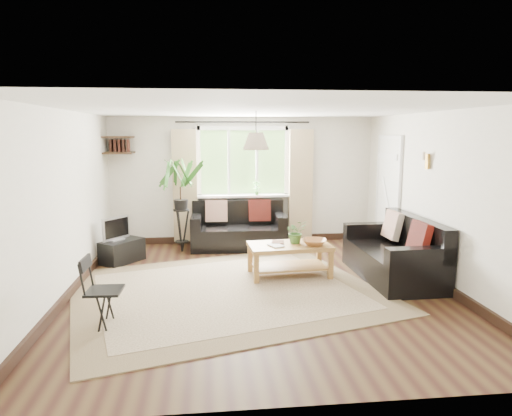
{
  "coord_description": "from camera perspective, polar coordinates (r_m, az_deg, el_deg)",
  "views": [
    {
      "loc": [
        -0.68,
        -5.95,
        2.11
      ],
      "look_at": [
        0.0,
        0.4,
        1.05
      ],
      "focal_mm": 32.0,
      "sensor_mm": 36.0,
      "label": 1
    }
  ],
  "objects": [
    {
      "name": "floor",
      "position": [
        6.34,
        0.39,
        -9.99
      ],
      "size": [
        5.5,
        5.5,
        0.0
      ],
      "primitive_type": "plane",
      "color": "black",
      "rests_on": "ground"
    },
    {
      "name": "ceiling",
      "position": [
        5.99,
        0.42,
        12.21
      ],
      "size": [
        5.5,
        5.5,
        0.0
      ],
      "primitive_type": "plane",
      "rotation": [
        3.14,
        0.0,
        0.0
      ],
      "color": "white",
      "rests_on": "floor"
    },
    {
      "name": "wall_back",
      "position": [
        8.77,
        -1.63,
        3.47
      ],
      "size": [
        5.0,
        0.02,
        2.4
      ],
      "primitive_type": "cube",
      "color": "white",
      "rests_on": "floor"
    },
    {
      "name": "wall_front",
      "position": [
        3.39,
        5.7,
        -6.18
      ],
      "size": [
        5.0,
        0.02,
        2.4
      ],
      "primitive_type": "cube",
      "color": "white",
      "rests_on": "floor"
    },
    {
      "name": "wall_left",
      "position": [
        6.28,
        -22.88,
        0.36
      ],
      "size": [
        0.02,
        5.5,
        2.4
      ],
      "primitive_type": "cube",
      "color": "white",
      "rests_on": "floor"
    },
    {
      "name": "wall_right",
      "position": [
        6.8,
        21.82,
        1.06
      ],
      "size": [
        0.02,
        5.5,
        2.4
      ],
      "primitive_type": "cube",
      "color": "white",
      "rests_on": "floor"
    },
    {
      "name": "rug",
      "position": [
        6.23,
        -3.73,
        -10.27
      ],
      "size": [
        4.66,
        4.27,
        0.02
      ],
      "primitive_type": "cube",
      "rotation": [
        0.0,
        0.0,
        0.28
      ],
      "color": "beige",
      "rests_on": "floor"
    },
    {
      "name": "window",
      "position": [
        8.7,
        -1.62,
        5.73
      ],
      "size": [
        2.5,
        0.16,
        2.16
      ],
      "primitive_type": null,
      "color": "white",
      "rests_on": "wall_back"
    },
    {
      "name": "door",
      "position": [
        8.34,
        16.14,
        1.41
      ],
      "size": [
        0.06,
        0.96,
        2.06
      ],
      "primitive_type": "cube",
      "color": "silver",
      "rests_on": "wall_right"
    },
    {
      "name": "corner_shelf",
      "position": [
        8.59,
        -16.79,
        7.57
      ],
      "size": [
        0.5,
        0.5,
        0.34
      ],
      "primitive_type": null,
      "color": "black",
      "rests_on": "wall_back"
    },
    {
      "name": "pendant_lamp",
      "position": [
        6.38,
        -0.0,
        8.89
      ],
      "size": [
        0.36,
        0.36,
        0.54
      ],
      "primitive_type": null,
      "color": "beige",
      "rests_on": "ceiling"
    },
    {
      "name": "wall_sconce",
      "position": [
        6.99,
        20.44,
        5.81
      ],
      "size": [
        0.12,
        0.12,
        0.28
      ],
      "primitive_type": null,
      "color": "beige",
      "rests_on": "wall_right"
    },
    {
      "name": "sofa_back",
      "position": [
        8.4,
        -2.19,
        -2.29
      ],
      "size": [
        1.74,
        0.91,
        0.81
      ],
      "primitive_type": null,
      "rotation": [
        0.0,
        0.0,
        -0.03
      ],
      "color": "black",
      "rests_on": "floor"
    },
    {
      "name": "sofa_right",
      "position": [
        6.95,
        16.72,
        -5.0
      ],
      "size": [
        1.83,
        0.96,
        0.85
      ],
      "primitive_type": null,
      "rotation": [
        0.0,
        0.0,
        -1.54
      ],
      "color": "black",
      "rests_on": "floor"
    },
    {
      "name": "coffee_table",
      "position": [
        6.8,
        4.18,
        -6.53
      ],
      "size": [
        1.23,
        0.73,
        0.49
      ],
      "primitive_type": null,
      "rotation": [
        0.0,
        0.0,
        0.07
      ],
      "color": "olive",
      "rests_on": "floor"
    },
    {
      "name": "table_plant",
      "position": [
        6.78,
        5.0,
        -2.98
      ],
      "size": [
        0.37,
        0.35,
        0.34
      ],
      "primitive_type": "imported",
      "rotation": [
        0.0,
        0.0,
        0.3
      ],
      "color": "#355D25",
      "rests_on": "coffee_table"
    },
    {
      "name": "bowl",
      "position": [
        6.72,
        7.31,
        -4.25
      ],
      "size": [
        0.43,
        0.43,
        0.09
      ],
      "primitive_type": "imported",
      "rotation": [
        0.0,
        0.0,
        -0.27
      ],
      "color": "#A06737",
      "rests_on": "coffee_table"
    },
    {
      "name": "book_a",
      "position": [
        6.57,
        1.87,
        -4.8
      ],
      "size": [
        0.25,
        0.28,
        0.02
      ],
      "primitive_type": "imported",
      "rotation": [
        0.0,
        0.0,
        0.41
      ],
      "color": "white",
      "rests_on": "coffee_table"
    },
    {
      "name": "book_b",
      "position": [
        6.81,
        2.0,
        -4.28
      ],
      "size": [
        0.22,
        0.26,
        0.02
      ],
      "primitive_type": "imported",
      "rotation": [
        0.0,
        0.0,
        -0.2
      ],
      "color": "#533221",
      "rests_on": "coffee_table"
    },
    {
      "name": "tv_stand",
      "position": [
        7.83,
        -16.4,
        -5.19
      ],
      "size": [
        0.73,
        0.78,
        0.37
      ],
      "primitive_type": "cube",
      "rotation": [
        0.0,
        0.0,
        0.91
      ],
      "color": "black",
      "rests_on": "floor"
    },
    {
      "name": "tv",
      "position": [
        7.76,
        -17.11,
        -2.42
      ],
      "size": [
        0.46,
        0.53,
        0.41
      ],
      "primitive_type": null,
      "rotation": [
        0.0,
        0.0,
        0.91
      ],
      "color": "#A5A5AA",
      "rests_on": "tv_stand"
    },
    {
      "name": "palm_stand",
      "position": [
        8.16,
        -9.36,
        0.27
      ],
      "size": [
        0.73,
        0.73,
        1.66
      ],
      "primitive_type": null,
      "rotation": [
        0.0,
        0.0,
        0.14
      ],
      "color": "black",
      "rests_on": "floor"
    },
    {
      "name": "folding_chair",
      "position": [
        5.31,
        -18.4,
        -9.93
      ],
      "size": [
        0.42,
        0.42,
        0.79
      ],
      "primitive_type": null,
      "rotation": [
        0.0,
        0.0,
        1.54
      ],
      "color": "black",
      "rests_on": "floor"
    },
    {
      "name": "sill_plant",
      "position": [
        8.69,
        0.08,
        2.52
      ],
      "size": [
        0.14,
        0.1,
        0.27
      ],
      "primitive_type": "imported",
      "color": "#2D6023",
      "rests_on": "window"
    }
  ]
}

